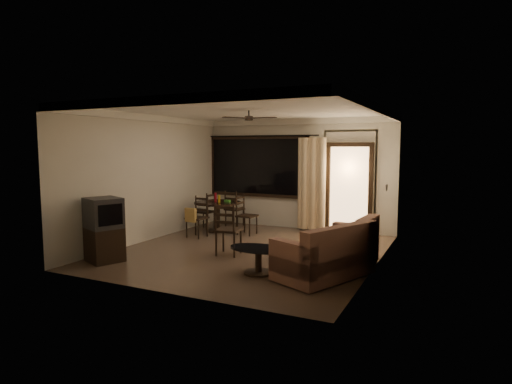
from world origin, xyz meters
The scene contains 12 objects.
ground centered at (0.00, 0.00, 0.00)m, with size 5.50×5.50×0.00m, color #7F6651.
room_shell centered at (0.59, 1.77, 1.83)m, with size 5.50×6.70×5.50m.
dining_table centered at (-1.63, 1.52, 0.58)m, with size 1.17×1.17×0.95m.
dining_chair_west centered at (-2.04, 1.58, 0.28)m, with size 0.45×0.45×0.95m.
dining_chair_east centered at (-0.80, 1.46, 0.28)m, with size 0.45×0.45×0.95m.
dining_chair_south centered at (-1.69, 0.66, 0.31)m, with size 0.45×0.50×0.95m.
dining_chair_north centered at (-1.58, 2.29, 0.28)m, with size 0.45×0.45×0.95m.
tv_cabinet centered at (-2.05, -1.83, 0.59)m, with size 0.77×0.74×1.17m.
sofa centered at (1.92, -1.06, 0.35)m, with size 1.44×1.83×0.86m.
armchair centered at (2.09, -0.05, 0.35)m, with size 0.91×0.91×0.85m.
coffee_table centered at (0.83, -1.32, 0.29)m, with size 1.00×0.60×0.44m.
side_chair centered at (-0.23, -0.45, 0.31)m, with size 0.52×0.52×1.03m.
Camera 1 is at (3.78, -7.56, 2.09)m, focal length 30.00 mm.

